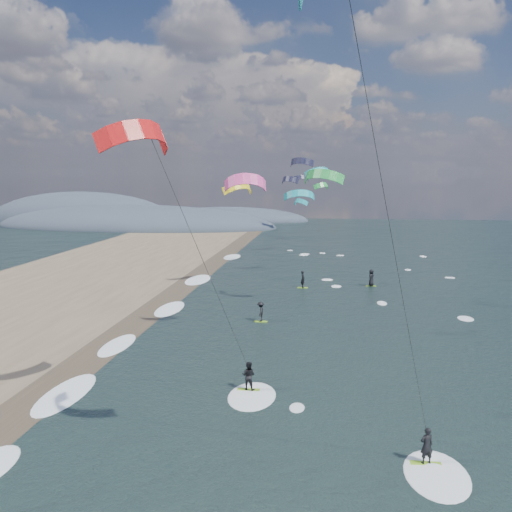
# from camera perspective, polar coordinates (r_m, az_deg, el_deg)

# --- Properties ---
(ground) EXTENTS (260.00, 260.00, 0.00)m
(ground) POSITION_cam_1_polar(r_m,az_deg,el_deg) (25.56, -1.37, -19.83)
(ground) COLOR black
(ground) RESTS_ON ground
(wet_sand_strip) EXTENTS (3.00, 240.00, 0.00)m
(wet_sand_strip) POSITION_cam_1_polar(r_m,az_deg,el_deg) (37.77, -17.51, -10.68)
(wet_sand_strip) COLOR #382D23
(wet_sand_strip) RESTS_ON ground
(coastal_hills) EXTENTS (80.00, 41.00, 15.00)m
(coastal_hills) POSITION_cam_1_polar(r_m,az_deg,el_deg) (139.34, -12.86, 3.15)
(coastal_hills) COLOR #3D4756
(coastal_hills) RESTS_ON ground
(kitesurfer_near_a) EXTENTS (7.70, 8.96, 19.02)m
(kitesurfer_near_a) POSITION_cam_1_polar(r_m,az_deg,el_deg) (18.32, 11.06, 15.28)
(kitesurfer_near_a) COLOR #81BD21
(kitesurfer_near_a) RESTS_ON ground
(kitesurfer_near_b) EXTENTS (6.73, 9.22, 14.86)m
(kitesurfer_near_b) POSITION_cam_1_polar(r_m,az_deg,el_deg) (26.85, -7.01, 2.93)
(kitesurfer_near_b) COLOR #81BD21
(kitesurfer_near_b) RESTS_ON ground
(far_kitesurfers) EXTENTS (11.04, 17.25, 1.84)m
(far_kitesurfers) POSITION_cam_1_polar(r_m,az_deg,el_deg) (54.98, 5.95, -3.44)
(far_kitesurfers) COLOR #81BD21
(far_kitesurfers) RESTS_ON ground
(bg_kite_field) EXTENTS (11.33, 78.10, 7.71)m
(bg_kite_field) POSITION_cam_1_polar(r_m,az_deg,el_deg) (76.77, 4.45, 7.57)
(bg_kite_field) COLOR teal
(bg_kite_field) RESTS_ON ground
(shoreline_surf) EXTENTS (2.40, 79.40, 0.11)m
(shoreline_surf) POSITION_cam_1_polar(r_m,az_deg,el_deg) (41.47, -13.20, -8.80)
(shoreline_surf) COLOR white
(shoreline_surf) RESTS_ON ground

